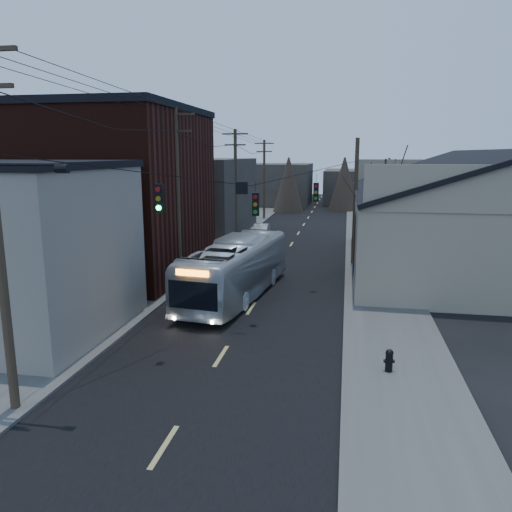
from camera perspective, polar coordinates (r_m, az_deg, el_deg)
The scene contains 15 objects.
ground at distance 12.58m, azimuth -14.00°, elevation -25.29°, with size 160.00×160.00×0.00m, color black.
road_surface at distance 40.03m, azimuth 3.76°, elevation 0.85°, with size 9.00×110.00×0.02m, color black.
sidewalk_left at distance 41.25m, azimuth -5.24°, elevation 1.22°, with size 4.00×110.00×0.12m, color #474744.
sidewalk_right at distance 39.83m, azimuth 13.09°, elevation 0.59°, with size 4.00×110.00×0.12m, color #474744.
building_clapboard at distance 22.88m, azimuth -25.90°, elevation 0.42°, with size 8.00×8.00×7.00m, color gray.
building_brick at distance 32.56m, azimuth -16.17°, elevation 6.81°, with size 10.00×12.00×10.00m, color black.
building_left_far at distance 47.35m, azimuth -6.89°, elevation 6.73°, with size 9.00×14.00×7.00m, color #37302C.
warehouse at distance 35.46m, azimuth 24.21°, elevation 2.85°, with size 16.16×20.60×7.73m.
building_far_left at distance 74.94m, azimuth 2.32°, elevation 8.20°, with size 10.00×12.00×6.00m, color #37302C.
building_far_right at distance 79.27m, azimuth 12.27°, elevation 7.78°, with size 12.00×14.00×5.00m, color #37302C.
bare_tree at distance 29.40m, azimuth 14.26°, elevation 3.69°, with size 0.40×0.40×7.20m, color black.
utility_lines at distance 34.16m, azimuth -2.51°, elevation 7.38°, with size 11.24×45.28×10.50m.
bus at distance 26.24m, azimuth -2.29°, elevation -1.46°, with size 2.59×11.07×3.08m, color #AFB5BB.
parked_car at distance 45.12m, azimuth 0.57°, elevation 2.88°, with size 1.29×3.71×1.22m, color #9FA3A6.
fire_hydrant at distance 18.09m, azimuth 14.98°, elevation -11.35°, with size 0.38×0.27×0.80m.
Camera 1 is at (4.45, -9.07, 7.49)m, focal length 35.00 mm.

